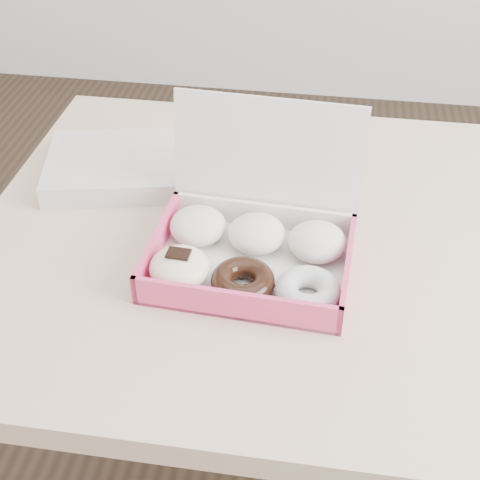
# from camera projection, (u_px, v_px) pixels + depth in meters

# --- Properties ---
(table) EXTENTS (1.20, 0.80, 0.75)m
(table) POSITION_uv_depth(u_px,v_px,m) (357.00, 278.00, 1.07)
(table) COLOR #D0AF88
(table) RESTS_ON ground
(donut_box) EXTENTS (0.30, 0.26, 0.21)m
(donut_box) POSITION_uv_depth(u_px,v_px,m) (250.00, 245.00, 0.96)
(donut_box) COLOR white
(donut_box) RESTS_ON table
(newspapers) EXTENTS (0.28, 0.24, 0.04)m
(newspapers) POSITION_uv_depth(u_px,v_px,m) (119.00, 166.00, 1.15)
(newspapers) COLOR white
(newspapers) RESTS_ON table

